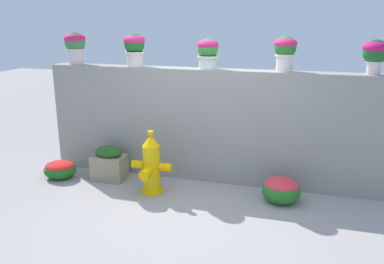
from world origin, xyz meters
TOP-DOWN VIEW (x-y plane):
  - ground_plane at (0.00, 0.00)m, footprint 24.00×24.00m
  - stone_wall at (0.00, 1.10)m, footprint 4.88×0.30m
  - potted_plant_0 at (-2.11, 1.11)m, footprint 0.33×0.33m
  - potted_plant_1 at (-1.11, 1.09)m, footprint 0.31×0.31m
  - potted_plant_2 at (-0.01, 1.09)m, footprint 0.30×0.30m
  - potted_plant_3 at (1.04, 1.12)m, footprint 0.30×0.30m
  - potted_plant_4 at (2.14, 1.11)m, footprint 0.33×0.33m
  - fire_hydrant at (-0.61, 0.38)m, footprint 0.57×0.46m
  - flower_bush_left at (1.13, 0.56)m, footprint 0.50×0.45m
  - flower_bush_right at (-2.15, 0.49)m, footprint 0.49×0.44m
  - planter_box at (-1.40, 0.64)m, footprint 0.49×0.33m

SIDE VIEW (x-z plane):
  - ground_plane at x=0.00m, z-range 0.00..0.00m
  - flower_bush_right at x=-2.15m, z-range 0.01..0.28m
  - flower_bush_left at x=1.13m, z-range 0.01..0.36m
  - planter_box at x=-1.40m, z-range -0.01..0.51m
  - fire_hydrant at x=-0.61m, z-range -0.04..0.84m
  - stone_wall at x=0.00m, z-range 0.00..1.65m
  - potted_plant_2 at x=-0.01m, z-range 1.68..2.11m
  - potted_plant_4 at x=2.14m, z-range 1.71..2.15m
  - potted_plant_1 at x=-1.11m, z-range 1.70..2.17m
  - potted_plant_3 at x=1.04m, z-range 1.70..2.16m
  - potted_plant_0 at x=-2.11m, z-range 1.71..2.19m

